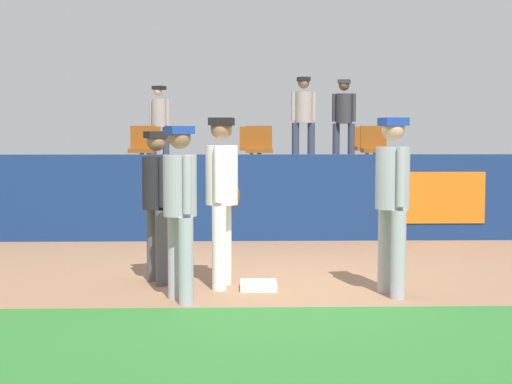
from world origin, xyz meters
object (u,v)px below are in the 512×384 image
object	(u,v)px
spectator_casual	(303,115)
seat_front_center	(259,146)
player_runner_visitor	(392,193)
player_coach_visitor	(180,200)
seat_back_left	(149,145)
player_umpire	(157,196)
spectator_capped	(344,116)
seat_back_center	(251,145)
first_base	(258,285)
seat_front_left	(142,146)
seat_back_right	(366,145)
spectator_hooded	(159,120)
seat_front_right	(375,146)
player_fielder_home	(222,190)

from	to	relation	value
spectator_casual	seat_front_center	bearing A→B (deg)	63.41
player_runner_visitor	player_coach_visitor	world-z (taller)	player_runner_visitor
seat_front_center	seat_back_left	bearing A→B (deg)	140.08
player_runner_visitor	player_umpire	world-z (taller)	player_runner_visitor
seat_back_left	spectator_capped	world-z (taller)	spectator_capped
player_runner_visitor	seat_back_center	xyz separation A→B (m)	(-1.32, 7.63, 0.40)
player_umpire	player_runner_visitor	bearing A→B (deg)	49.26
first_base	seat_front_center	world-z (taller)	seat_front_center
seat_front_left	seat_back_center	bearing A→B (deg)	42.38
seat_front_center	spectator_capped	bearing A→B (deg)	57.27
seat_back_left	spectator_casual	world-z (taller)	spectator_casual
seat_front_left	spectator_casual	bearing A→B (deg)	39.55
seat_back_right	seat_back_left	world-z (taller)	same
seat_back_left	player_coach_visitor	bearing A→B (deg)	-81.56
player_runner_visitor	seat_back_center	distance (m)	7.75
player_umpire	spectator_casual	size ratio (longest dim) A/B	0.93
first_base	seat_back_right	size ratio (longest dim) A/B	0.48
seat_back_right	spectator_casual	bearing A→B (deg)	148.40
player_coach_visitor	seat_back_right	xyz separation A→B (m)	(3.21, 7.86, 0.45)
seat_back_right	spectator_hooded	distance (m)	4.33
seat_front_left	spectator_hooded	size ratio (longest dim) A/B	0.50
player_runner_visitor	seat_front_right	distance (m)	5.90
seat_front_right	spectator_casual	size ratio (longest dim) A/B	0.45
seat_back_right	spectator_hooded	xyz separation A→B (m)	(-4.23, 0.75, 0.51)
spectator_capped	seat_front_center	bearing A→B (deg)	73.84
seat_front_left	seat_back_right	bearing A→B (deg)	22.74
player_runner_visitor	first_base	bearing A→B (deg)	-118.10
player_runner_visitor	spectator_casual	xyz separation A→B (m)	(-0.21, 8.37, 1.01)
seat_front_center	seat_front_right	xyz separation A→B (m)	(2.07, 0.00, 0.00)
spectator_hooded	player_umpire	bearing A→B (deg)	117.35
seat_front_left	seat_back_center	distance (m)	2.67
player_umpire	seat_front_center	world-z (taller)	seat_front_center
player_umpire	seat_back_center	bearing A→B (deg)	145.70
player_runner_visitor	spectator_capped	size ratio (longest dim) A/B	1.01
player_coach_visitor	seat_back_center	world-z (taller)	seat_back_center
player_runner_visitor	player_fielder_home	bearing A→B (deg)	-118.54
player_runner_visitor	spectator_capped	world-z (taller)	spectator_capped
first_base	seat_back_left	world-z (taller)	seat_back_left
first_base	player_umpire	bearing A→B (deg)	162.43
player_umpire	spectator_hooded	distance (m)	7.72
first_base	seat_back_center	distance (m)	7.38
seat_front_left	player_coach_visitor	bearing A→B (deg)	-79.83
seat_front_center	spectator_capped	xyz separation A→B (m)	(1.93, 3.00, 0.60)
first_base	spectator_casual	distance (m)	8.33
seat_front_left	first_base	bearing A→B (deg)	-70.73
first_base	spectator_hooded	distance (m)	8.43
player_runner_visitor	seat_back_right	xyz separation A→B (m)	(1.00, 7.63, 0.39)
seat_back_right	seat_front_right	distance (m)	1.81
seat_back_center	spectator_hooded	xyz separation A→B (m)	(-1.91, 0.75, 0.51)
seat_back_center	spectator_casual	distance (m)	1.47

